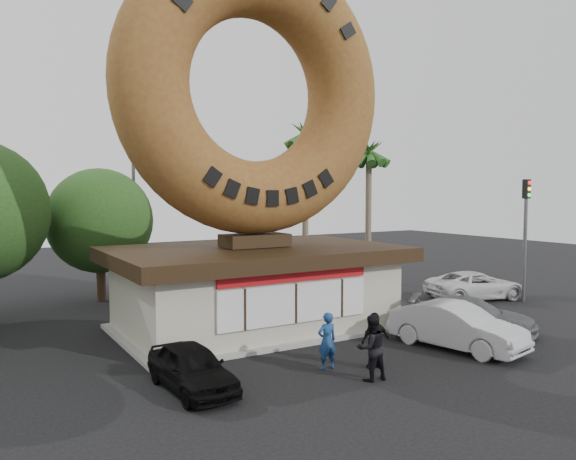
% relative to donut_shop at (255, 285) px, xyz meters
% --- Properties ---
extents(ground, '(90.00, 90.00, 0.00)m').
position_rel_donut_shop_xyz_m(ground, '(0.00, -5.98, -1.77)').
color(ground, black).
rests_on(ground, ground).
extents(donut_shop, '(11.20, 7.20, 3.80)m').
position_rel_donut_shop_xyz_m(donut_shop, '(0.00, 0.00, 0.00)').
color(donut_shop, '#BBB6A0').
rests_on(donut_shop, ground).
extents(giant_donut, '(11.24, 2.87, 11.24)m').
position_rel_donut_shop_xyz_m(giant_donut, '(0.00, 0.02, 7.66)').
color(giant_donut, brown).
rests_on(giant_donut, donut_shop).
extents(tree_mid, '(5.20, 5.20, 6.63)m').
position_rel_donut_shop_xyz_m(tree_mid, '(-4.00, 9.02, 2.25)').
color(tree_mid, '#473321').
rests_on(tree_mid, ground).
extents(palm_near, '(2.60, 2.60, 9.75)m').
position_rel_donut_shop_xyz_m(palm_near, '(7.50, 8.02, 6.65)').
color(palm_near, '#726651').
rests_on(palm_near, ground).
extents(palm_far, '(2.60, 2.60, 8.75)m').
position_rel_donut_shop_xyz_m(palm_far, '(11.00, 6.52, 5.72)').
color(palm_far, '#726651').
rests_on(palm_far, ground).
extents(street_lamp, '(2.11, 0.20, 8.00)m').
position_rel_donut_shop_xyz_m(street_lamp, '(-1.86, 10.02, 2.72)').
color(street_lamp, '#59595E').
rests_on(street_lamp, ground).
extents(traffic_signal, '(0.30, 0.38, 6.07)m').
position_rel_donut_shop_xyz_m(traffic_signal, '(14.00, -1.99, 2.10)').
color(traffic_signal, '#59595E').
rests_on(traffic_signal, ground).
extents(person_left, '(0.67, 0.46, 1.78)m').
position_rel_donut_shop_xyz_m(person_left, '(-0.48, -5.69, -0.88)').
color(person_left, navy).
rests_on(person_left, ground).
extents(person_center, '(1.00, 0.81, 1.93)m').
position_rel_donut_shop_xyz_m(person_center, '(0.04, -7.18, -0.80)').
color(person_center, black).
rests_on(person_center, ground).
extents(person_right, '(1.04, 0.45, 1.76)m').
position_rel_donut_shop_xyz_m(person_right, '(0.86, -6.38, -0.89)').
color(person_right, black).
rests_on(person_right, ground).
extents(car_black, '(1.66, 3.80, 1.27)m').
position_rel_donut_shop_xyz_m(car_black, '(-4.73, -5.28, -1.13)').
color(car_black, black).
rests_on(car_black, ground).
extents(car_silver, '(2.66, 5.02, 1.57)m').
position_rel_donut_shop_xyz_m(car_silver, '(4.68, -6.16, -0.98)').
color(car_silver, '#A4A5A9').
rests_on(car_silver, ground).
extents(car_grey, '(4.43, 4.94, 1.38)m').
position_rel_donut_shop_xyz_m(car_grey, '(6.84, -4.96, -1.08)').
color(car_grey, slate).
rests_on(car_grey, ground).
extents(car_white, '(5.46, 3.39, 1.41)m').
position_rel_donut_shop_xyz_m(car_white, '(12.46, -0.31, -1.06)').
color(car_white, silver).
rests_on(car_white, ground).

